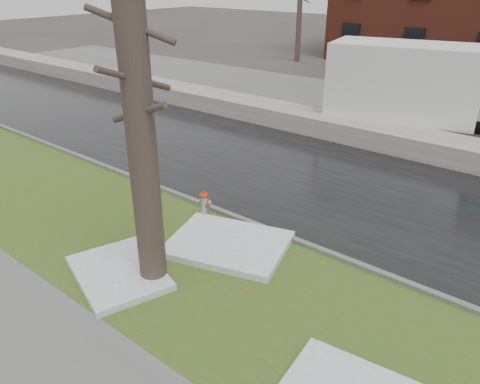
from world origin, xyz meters
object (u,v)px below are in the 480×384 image
Objects in this scene: worker at (354,95)px; fire_hydrant at (204,204)px; box_truck at (434,91)px; tree at (139,117)px.

fire_hydrant is at bearing 78.77° from worker.
worker is (-2.47, -1.34, -0.29)m from box_truck.
box_truck is at bearing 84.85° from tree.
fire_hydrant is at bearing -114.35° from box_truck.
tree is 11.57m from worker.
tree is at bearing -107.65° from box_truck.
box_truck is at bearing -165.08° from worker.
tree reaches higher than box_truck.
tree is 0.65× the size of box_truck.
fire_hydrant is 4.09m from tree.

